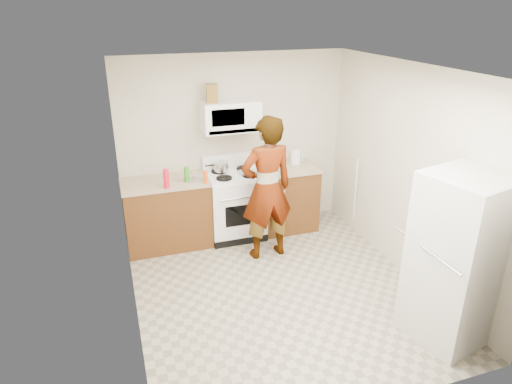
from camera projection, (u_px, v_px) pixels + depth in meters
name	position (u px, v px, depth m)	size (l,w,h in m)	color
floor	(278.00, 289.00, 5.31)	(3.60, 3.60, 0.00)	gray
back_wall	(235.00, 144.00, 6.40)	(3.20, 0.02, 2.50)	beige
right_wall	(408.00, 174.00, 5.29)	(0.02, 3.60, 2.50)	beige
cabinet_left	(168.00, 215.00, 6.14)	(1.12, 0.62, 0.90)	#563614
counter_left	(165.00, 182.00, 5.96)	(1.14, 0.64, 0.04)	tan
cabinet_right	(286.00, 199.00, 6.64)	(0.80, 0.62, 0.90)	#563614
counter_right	(287.00, 168.00, 6.46)	(0.82, 0.64, 0.04)	tan
gas_range	(235.00, 203.00, 6.40)	(0.76, 0.65, 1.13)	white
microwave	(231.00, 116.00, 6.04)	(0.76, 0.38, 0.40)	white
person	(267.00, 189.00, 5.70)	(0.68, 0.45, 1.87)	tan
fridge	(457.00, 260.00, 4.30)	(0.70, 0.70, 1.70)	silver
kettle	(296.00, 157.00, 6.58)	(0.15, 0.15, 0.18)	white
jug	(212.00, 93.00, 5.83)	(0.14, 0.14, 0.24)	brown
saucepan	(221.00, 167.00, 6.25)	(0.20, 0.20, 0.11)	silver
tray	(249.00, 172.00, 6.21)	(0.25, 0.16, 0.05)	white
bottle_spray	(166.00, 179.00, 5.69)	(0.07, 0.07, 0.25)	red
bottle_hot_sauce	(205.00, 177.00, 5.86)	(0.05, 0.05, 0.17)	#DB4918
bottle_green_cap	(187.00, 174.00, 5.90)	(0.06, 0.06, 0.20)	#268E19
pot_lid	(193.00, 179.00, 6.00)	(0.26, 0.26, 0.01)	silver
broom	(355.00, 194.00, 6.47)	(0.03, 0.03, 1.15)	silver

